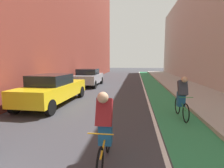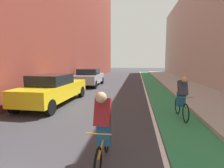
# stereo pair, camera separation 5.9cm
# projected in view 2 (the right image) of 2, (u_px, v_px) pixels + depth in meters

# --- Properties ---
(ground_plane) EXTENTS (89.19, 89.19, 0.00)m
(ground_plane) POSITION_uv_depth(u_px,v_px,m) (119.00, 87.00, 14.63)
(ground_plane) COLOR #38383D
(bike_lane_paint) EXTENTS (1.60, 40.54, 0.00)m
(bike_lane_paint) POSITION_uv_depth(u_px,v_px,m) (153.00, 85.00, 16.17)
(bike_lane_paint) COLOR #2D8451
(bike_lane_paint) RESTS_ON ground
(lane_divider_stripe) EXTENTS (0.12, 40.54, 0.00)m
(lane_divider_stripe) POSITION_uv_depth(u_px,v_px,m) (144.00, 85.00, 16.29)
(lane_divider_stripe) COLOR white
(lane_divider_stripe) RESTS_ON ground
(sidewalk_right) EXTENTS (3.29, 40.54, 0.14)m
(sidewalk_right) POSITION_uv_depth(u_px,v_px,m) (181.00, 85.00, 15.81)
(sidewalk_right) COLOR #A8A59E
(sidewalk_right) RESTS_ON ground
(building_facade_right) EXTENTS (2.40, 36.54, 10.76)m
(building_facade_right) POSITION_uv_depth(u_px,v_px,m) (209.00, 28.00, 16.68)
(building_facade_right) COLOR #B2ADA3
(building_facade_right) RESTS_ON ground
(parked_sedan_yellow_cab) EXTENTS (1.94, 4.82, 1.53)m
(parked_sedan_yellow_cab) POSITION_uv_depth(u_px,v_px,m) (53.00, 89.00, 8.80)
(parked_sedan_yellow_cab) COLOR yellow
(parked_sedan_yellow_cab) RESTS_ON ground
(parked_sedan_silver) EXTENTS (2.05, 4.26, 1.53)m
(parked_sedan_silver) POSITION_uv_depth(u_px,v_px,m) (89.00, 77.00, 15.38)
(parked_sedan_silver) COLOR #9EA0A8
(parked_sedan_silver) RESTS_ON ground
(cyclist_lead) EXTENTS (0.48, 1.68, 1.59)m
(cyclist_lead) POSITION_uv_depth(u_px,v_px,m) (103.00, 128.00, 3.60)
(cyclist_lead) COLOR black
(cyclist_lead) RESTS_ON ground
(cyclist_mid) EXTENTS (0.48, 1.74, 1.63)m
(cyclist_mid) POSITION_uv_depth(u_px,v_px,m) (182.00, 96.00, 6.61)
(cyclist_mid) COLOR black
(cyclist_mid) RESTS_ON ground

